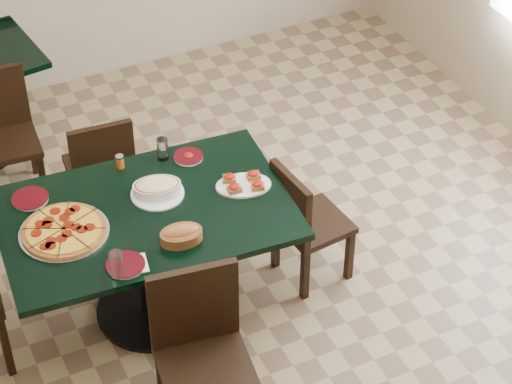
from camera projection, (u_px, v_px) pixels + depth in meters
name	position (u px, v px, depth m)	size (l,w,h in m)	color
floor	(235.00, 318.00, 5.66)	(5.50, 5.50, 0.00)	#8C7751
main_table	(147.00, 237.00, 5.34)	(1.59, 1.09, 0.75)	black
chair_far	(101.00, 167.00, 6.00)	(0.41, 0.41, 0.82)	black
chair_near	(201.00, 347.00, 4.80)	(0.50, 0.50, 0.95)	black
chair_right	(303.00, 220.00, 5.64)	(0.41, 0.41, 0.80)	black
back_chair_near	(2.00, 128.00, 6.27)	(0.42, 0.42, 0.85)	black
pepperoni_pizza	(64.00, 231.00, 5.08)	(0.46, 0.46, 0.04)	silver
lasagna_casserole	(157.00, 188.00, 5.30)	(0.29, 0.29, 0.09)	silver
bread_basket	(181.00, 235.00, 5.03)	(0.23, 0.17, 0.09)	brown
bruschetta_platter	(244.00, 183.00, 5.37)	(0.35, 0.29, 0.05)	silver
side_plate_near	(126.00, 265.00, 4.91)	(0.20, 0.20, 0.02)	silver
side_plate_far_r	(188.00, 156.00, 5.57)	(0.17, 0.17, 0.03)	silver
side_plate_far_l	(30.00, 199.00, 5.30)	(0.20, 0.20, 0.02)	silver
napkin_setting	(134.00, 264.00, 4.92)	(0.16, 0.16, 0.01)	white
water_glass_a	(163.00, 149.00, 5.53)	(0.06, 0.06, 0.13)	silver
water_glass_b	(117.00, 264.00, 4.82)	(0.07, 0.07, 0.14)	silver
pepper_shaker	(120.00, 161.00, 5.49)	(0.05, 0.05, 0.08)	#B54613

